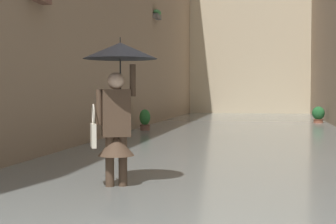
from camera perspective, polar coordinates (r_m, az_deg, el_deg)
ground_plane at (r=16.07m, az=7.51°, el=-2.93°), size 68.89×68.89×0.00m
flood_water at (r=16.06m, az=7.51°, el=-2.61°), size 7.69×33.56×0.18m
building_facade_far at (r=30.86m, az=9.12°, el=8.70°), size 10.49×1.80×9.79m
person_wading at (r=6.97m, az=-5.61°, el=2.85°), size 1.02×1.02×2.21m
potted_plant_mid_right at (r=16.87m, az=-2.60°, el=-1.10°), size 0.36×0.36×0.87m
potted_plant_far_left at (r=21.63m, az=16.47°, el=-0.39°), size 0.50×0.50×0.85m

